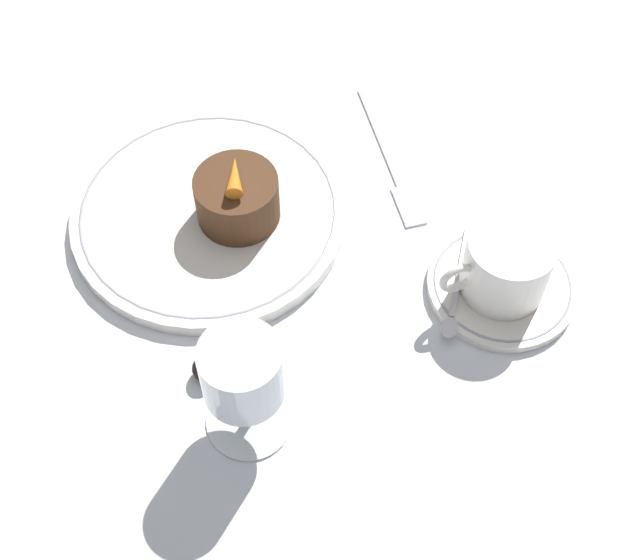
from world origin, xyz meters
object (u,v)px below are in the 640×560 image
Objects in this scene: dinner_plate at (209,214)px; fork at (394,169)px; coffee_cup at (507,264)px; wine_glass at (243,378)px; dessert_cake at (233,200)px.

dinner_plate is 1.38× the size of fork.
fork is at bearing -78.41° from coffee_cup.
coffee_cup is 0.18m from fork.
fork is (-0.19, 0.00, -0.01)m from dinner_plate.
dessert_cake is (-0.05, -0.20, -0.04)m from wine_glass.
wine_glass is 0.61× the size of fork.
wine_glass is at bearing 76.39° from dessert_cake.
fork is (0.03, -0.17, -0.04)m from coffee_cup.
dessert_cake is (0.17, 0.01, 0.04)m from fork.
coffee_cup is (-0.23, 0.17, 0.04)m from dinner_plate.
dinner_plate is 2.55× the size of coffee_cup.
dinner_plate is 0.28m from coffee_cup.
wine_glass is (0.03, 0.22, 0.07)m from dinner_plate.
dessert_cake is (0.20, -0.15, -0.01)m from coffee_cup.
wine_glass reaches higher than fork.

